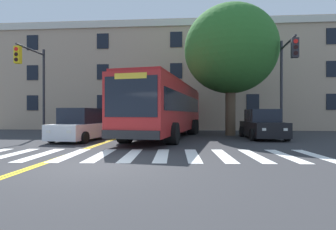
{
  "coord_description": "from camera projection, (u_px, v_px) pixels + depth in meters",
  "views": [
    {
      "loc": [
        2.66,
        -7.27,
        1.46
      ],
      "look_at": [
        1.5,
        8.12,
        1.41
      ],
      "focal_mm": 28.0,
      "sensor_mm": 36.0,
      "label": 1
    }
  ],
  "objects": [
    {
      "name": "lane_line_yellow_outer",
      "position": [
        141.0,
        130.0,
        23.43
      ],
      "size": [
        0.12,
        36.0,
        0.01
      ],
      "primitive_type": "cube",
      "color": "gold",
      "rests_on": "ground"
    },
    {
      "name": "car_white_near_lane",
      "position": [
        82.0,
        126.0,
        14.43
      ],
      "size": [
        2.4,
        4.38,
        1.78
      ],
      "color": "white",
      "rests_on": "ground"
    },
    {
      "name": "lane_line_yellow_inner",
      "position": [
        139.0,
        130.0,
        23.45
      ],
      "size": [
        0.12,
        36.0,
        0.01
      ],
      "primitive_type": "cube",
      "color": "gold",
      "rests_on": "ground"
    },
    {
      "name": "building_facade",
      "position": [
        178.0,
        81.0,
        28.57
      ],
      "size": [
        34.04,
        9.84,
        10.17
      ],
      "color": "tan",
      "rests_on": "ground"
    },
    {
      "name": "city_bus",
      "position": [
        167.0,
        108.0,
        16.46
      ],
      "size": [
        4.48,
        12.29,
        3.4
      ],
      "color": "#B22323",
      "rests_on": "ground"
    },
    {
      "name": "crosswalk",
      "position": [
        131.0,
        155.0,
        9.31
      ],
      "size": [
        13.62,
        3.74,
        0.01
      ],
      "color": "white",
      "rests_on": "ground"
    },
    {
      "name": "ground_plane",
      "position": [
        94.0,
        165.0,
        7.45
      ],
      "size": [
        120.0,
        120.0,
        0.0
      ],
      "primitive_type": "plane",
      "color": "#303033"
    },
    {
      "name": "car_black_far_lane",
      "position": [
        262.0,
        125.0,
        15.59
      ],
      "size": [
        2.1,
        4.29,
        1.76
      ],
      "color": "black",
      "rests_on": "ground"
    },
    {
      "name": "traffic_light_far_corner",
      "position": [
        34.0,
        76.0,
        16.66
      ],
      "size": [
        0.34,
        2.94,
        5.86
      ],
      "color": "#28282D",
      "rests_on": "ground"
    },
    {
      "name": "traffic_light_near_corner",
      "position": [
        286.0,
        71.0,
        14.9
      ],
      "size": [
        0.53,
        2.93,
        5.94
      ],
      "color": "#28282D",
      "rests_on": "ground"
    },
    {
      "name": "street_tree_curbside_large",
      "position": [
        230.0,
        50.0,
        18.1
      ],
      "size": [
        8.75,
        8.76,
        8.99
      ],
      "color": "brown",
      "rests_on": "ground"
    }
  ]
}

